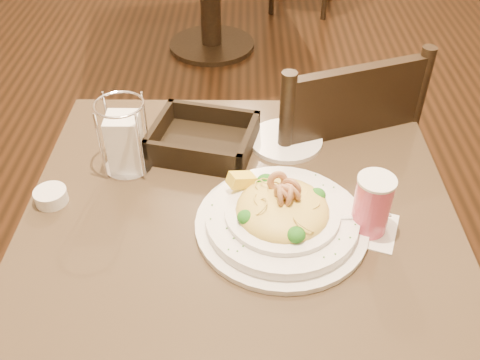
{
  "coord_description": "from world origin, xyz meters",
  "views": [
    {
      "loc": [
        0.01,
        -0.8,
        1.5
      ],
      "look_at": [
        0.0,
        0.02,
        0.81
      ],
      "focal_mm": 40.0,
      "sensor_mm": 36.0,
      "label": 1
    }
  ],
  "objects_px": {
    "bread_basket": "(203,141)",
    "butter_ramekin": "(51,196)",
    "napkin_caddy": "(125,141)",
    "side_plate": "(286,140)",
    "main_table": "(240,286)",
    "dining_chair_near": "(319,173)",
    "pasta_bowl": "(282,215)",
    "drink_glass": "(372,205)"
  },
  "relations": [
    {
      "from": "bread_basket",
      "to": "butter_ramekin",
      "type": "xyz_separation_m",
      "value": [
        -0.31,
        -0.19,
        -0.01
      ]
    },
    {
      "from": "pasta_bowl",
      "to": "drink_glass",
      "type": "bearing_deg",
      "value": -1.3
    },
    {
      "from": "main_table",
      "to": "dining_chair_near",
      "type": "relative_size",
      "value": 0.97
    },
    {
      "from": "dining_chair_near",
      "to": "napkin_caddy",
      "type": "distance_m",
      "value": 0.63
    },
    {
      "from": "pasta_bowl",
      "to": "dining_chair_near",
      "type": "bearing_deg",
      "value": 72.27
    },
    {
      "from": "butter_ramekin",
      "to": "pasta_bowl",
      "type": "bearing_deg",
      "value": -8.18
    },
    {
      "from": "drink_glass",
      "to": "bread_basket",
      "type": "xyz_separation_m",
      "value": [
        -0.35,
        0.27,
        -0.04
      ]
    },
    {
      "from": "bread_basket",
      "to": "side_plate",
      "type": "relative_size",
      "value": 1.53
    },
    {
      "from": "bread_basket",
      "to": "napkin_caddy",
      "type": "bearing_deg",
      "value": -156.44
    },
    {
      "from": "main_table",
      "to": "drink_glass",
      "type": "bearing_deg",
      "value": -7.56
    },
    {
      "from": "main_table",
      "to": "bread_basket",
      "type": "distance_m",
      "value": 0.35
    },
    {
      "from": "main_table",
      "to": "drink_glass",
      "type": "height_order",
      "value": "drink_glass"
    },
    {
      "from": "pasta_bowl",
      "to": "napkin_caddy",
      "type": "height_order",
      "value": "napkin_caddy"
    },
    {
      "from": "dining_chair_near",
      "to": "napkin_caddy",
      "type": "bearing_deg",
      "value": 8.54
    },
    {
      "from": "bread_basket",
      "to": "side_plate",
      "type": "bearing_deg",
      "value": 7.75
    },
    {
      "from": "butter_ramekin",
      "to": "side_plate",
      "type": "bearing_deg",
      "value": 23.3
    },
    {
      "from": "main_table",
      "to": "drink_glass",
      "type": "distance_m",
      "value": 0.39
    },
    {
      "from": "dining_chair_near",
      "to": "drink_glass",
      "type": "height_order",
      "value": "dining_chair_near"
    },
    {
      "from": "napkin_caddy",
      "to": "side_plate",
      "type": "height_order",
      "value": "napkin_caddy"
    },
    {
      "from": "drink_glass",
      "to": "butter_ramekin",
      "type": "height_order",
      "value": "drink_glass"
    },
    {
      "from": "main_table",
      "to": "side_plate",
      "type": "height_order",
      "value": "side_plate"
    },
    {
      "from": "pasta_bowl",
      "to": "napkin_caddy",
      "type": "distance_m",
      "value": 0.39
    },
    {
      "from": "napkin_caddy",
      "to": "dining_chair_near",
      "type": "bearing_deg",
      "value": 28.88
    },
    {
      "from": "main_table",
      "to": "napkin_caddy",
      "type": "xyz_separation_m",
      "value": [
        -0.26,
        0.16,
        0.3
      ]
    },
    {
      "from": "bread_basket",
      "to": "napkin_caddy",
      "type": "xyz_separation_m",
      "value": [
        -0.17,
        -0.07,
        0.05
      ]
    },
    {
      "from": "dining_chair_near",
      "to": "pasta_bowl",
      "type": "height_order",
      "value": "dining_chair_near"
    },
    {
      "from": "butter_ramekin",
      "to": "napkin_caddy",
      "type": "bearing_deg",
      "value": 39.68
    },
    {
      "from": "pasta_bowl",
      "to": "drink_glass",
      "type": "xyz_separation_m",
      "value": [
        0.17,
        -0.0,
        0.03
      ]
    },
    {
      "from": "bread_basket",
      "to": "butter_ramekin",
      "type": "relative_size",
      "value": 3.95
    },
    {
      "from": "dining_chair_near",
      "to": "main_table",
      "type": "bearing_deg",
      "value": 41.37
    },
    {
      "from": "bread_basket",
      "to": "butter_ramekin",
      "type": "height_order",
      "value": "bread_basket"
    },
    {
      "from": "pasta_bowl",
      "to": "side_plate",
      "type": "height_order",
      "value": "pasta_bowl"
    },
    {
      "from": "dining_chair_near",
      "to": "butter_ramekin",
      "type": "distance_m",
      "value": 0.78
    },
    {
      "from": "butter_ramekin",
      "to": "bread_basket",
      "type": "bearing_deg",
      "value": 31.72
    },
    {
      "from": "pasta_bowl",
      "to": "butter_ramekin",
      "type": "relative_size",
      "value": 5.64
    },
    {
      "from": "main_table",
      "to": "side_plate",
      "type": "relative_size",
      "value": 5.07
    },
    {
      "from": "drink_glass",
      "to": "butter_ramekin",
      "type": "relative_size",
      "value": 2.12
    },
    {
      "from": "pasta_bowl",
      "to": "side_plate",
      "type": "bearing_deg",
      "value": 85.02
    },
    {
      "from": "bread_basket",
      "to": "pasta_bowl",
      "type": "bearing_deg",
      "value": -56.58
    },
    {
      "from": "bread_basket",
      "to": "dining_chair_near",
      "type": "bearing_deg",
      "value": 31.48
    },
    {
      "from": "napkin_caddy",
      "to": "side_plate",
      "type": "distance_m",
      "value": 0.38
    },
    {
      "from": "main_table",
      "to": "butter_ramekin",
      "type": "height_order",
      "value": "butter_ramekin"
    }
  ]
}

